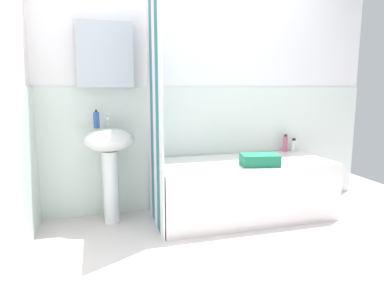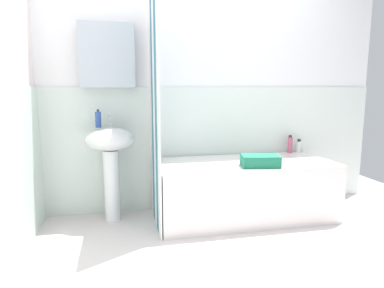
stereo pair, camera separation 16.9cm
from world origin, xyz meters
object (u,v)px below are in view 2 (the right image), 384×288
sink (111,153)px  conditioner_bottle (299,146)px  bathtub (244,189)px  towel_folded (260,161)px  shampoo_bottle (290,145)px  soap_dispenser (98,119)px

sink → conditioner_bottle: (1.90, 0.12, -0.03)m
sink → bathtub: 1.26m
sink → conditioner_bottle: size_ratio=5.88×
sink → towel_folded: (1.26, -0.37, -0.05)m
conditioner_bottle → shampoo_bottle: bearing=175.9°
conditioner_bottle → shampoo_bottle: shampoo_bottle is taller
conditioner_bottle → bathtub: bearing=-157.7°
sink → towel_folded: sink is taller
bathtub → conditioner_bottle: (0.70, 0.29, 0.33)m
soap_dispenser → towel_folded: size_ratio=0.51×
soap_dispenser → shampoo_bottle: (1.90, 0.08, -0.31)m
soap_dispenser → conditioner_bottle: 2.02m
shampoo_bottle → bathtub: bearing=-154.0°
soap_dispenser → shampoo_bottle: bearing=2.3°
sink → bathtub: bearing=-7.9°
bathtub → conditioner_bottle: bearing=22.3°
sink → towel_folded: size_ratio=2.67×
bathtub → shampoo_bottle: bearing=26.0°
towel_folded → soap_dispenser: bearing=162.7°
soap_dispenser → towel_folded: soap_dispenser is taller
soap_dispenser → shampoo_bottle: size_ratio=0.86×
shampoo_bottle → towel_folded: bearing=-137.6°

